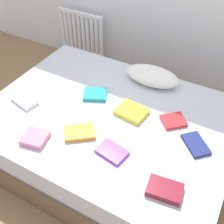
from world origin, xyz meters
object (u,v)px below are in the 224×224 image
bed (109,135)px  pillow (152,76)px  radiator (81,33)px  textbook_orange (80,133)px  textbook_maroon (165,190)px  textbook_teal (95,94)px  textbook_purple (112,152)px  textbook_white (25,100)px  textbook_navy (196,144)px  textbook_yellow (132,112)px  textbook_pink (35,138)px  textbook_red (173,121)px

bed → pillow: 0.66m
radiator → textbook_orange: size_ratio=2.73×
radiator → textbook_maroon: radiator is taller
pillow → textbook_orange: size_ratio=2.19×
textbook_teal → textbook_purple: bearing=-73.6°
textbook_white → textbook_purple: textbook_white is taller
textbook_teal → bed: bearing=-58.4°
radiator → pillow: (1.21, -0.64, 0.16)m
bed → textbook_purple: (0.22, -0.34, 0.27)m
textbook_navy → bed: bearing=-133.5°
pillow → textbook_orange: 0.89m
textbook_purple → pillow: bearing=105.5°
pillow → textbook_maroon: bearing=-63.0°
radiator → textbook_yellow: size_ratio=2.64×
textbook_orange → textbook_white: textbook_white is taller
textbook_orange → textbook_maroon: size_ratio=1.05×
bed → textbook_orange: textbook_orange is taller
textbook_yellow → textbook_orange: size_ratio=1.03×
textbook_teal → textbook_white: bearing=-168.8°
textbook_teal → textbook_yellow: bearing=-32.9°
textbook_orange → textbook_navy: textbook_orange is taller
textbook_teal → textbook_purple: 0.65m
bed → textbook_pink: 0.66m
textbook_white → textbook_purple: (0.91, -0.12, -0.00)m
radiator → pillow: radiator is taller
radiator → pillow: size_ratio=1.24×
textbook_teal → textbook_pink: textbook_pink is taller
textbook_teal → radiator: bearing=103.5°
textbook_orange → textbook_purple: size_ratio=1.09×
bed → textbook_red: bearing=18.3°
pillow → textbook_red: bearing=-48.7°
textbook_orange → textbook_pink: textbook_pink is taller
textbook_purple → textbook_teal: bearing=142.1°
radiator → textbook_yellow: radiator is taller
textbook_orange → textbook_navy: bearing=-15.9°
textbook_orange → textbook_red: 0.73m
pillow → textbook_pink: size_ratio=2.89×
pillow → textbook_pink: bearing=-113.3°
textbook_yellow → textbook_pink: 0.77m
pillow → textbook_yellow: bearing=-86.7°
textbook_yellow → textbook_red: bearing=18.2°
bed → textbook_yellow: 0.33m
textbook_maroon → textbook_navy: textbook_maroon is taller
textbook_purple → textbook_navy: textbook_purple is taller
radiator → textbook_white: bearing=-74.8°
textbook_orange → bed: bearing=37.5°
radiator → textbook_white: 1.47m
textbook_teal → textbook_pink: size_ratio=1.14×
bed → textbook_maroon: bearing=-34.8°
pillow → textbook_teal: (-0.35, -0.43, -0.05)m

